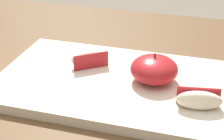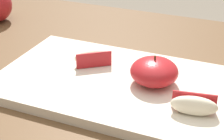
{
  "view_description": "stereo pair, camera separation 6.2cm",
  "coord_description": "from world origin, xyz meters",
  "px_view_note": "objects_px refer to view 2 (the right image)",
  "views": [
    {
      "loc": [
        0.14,
        -0.52,
        1.11
      ],
      "look_at": [
        -0.01,
        -0.0,
        0.82
      ],
      "focal_mm": 56.83,
      "sensor_mm": 36.0,
      "label": 1
    },
    {
      "loc": [
        0.2,
        -0.5,
        1.11
      ],
      "look_at": [
        -0.01,
        -0.0,
        0.82
      ],
      "focal_mm": 56.83,
      "sensor_mm": 36.0,
      "label": 2
    }
  ],
  "objects_px": {
    "cutting_board": "(112,84)",
    "apple_wedge_right": "(194,105)",
    "apple_half_skin_up": "(154,71)",
    "apple_wedge_front": "(93,57)"
  },
  "relations": [
    {
      "from": "apple_half_skin_up",
      "to": "apple_wedge_front",
      "type": "relative_size",
      "value": 1.18
    },
    {
      "from": "apple_half_skin_up",
      "to": "apple_wedge_right",
      "type": "bearing_deg",
      "value": -38.71
    },
    {
      "from": "apple_wedge_front",
      "to": "apple_wedge_right",
      "type": "height_order",
      "value": "same"
    },
    {
      "from": "apple_half_skin_up",
      "to": "apple_wedge_right",
      "type": "xyz_separation_m",
      "value": [
        0.08,
        -0.07,
        -0.01
      ]
    },
    {
      "from": "cutting_board",
      "to": "apple_wedge_right",
      "type": "bearing_deg",
      "value": -17.23
    },
    {
      "from": "apple_half_skin_up",
      "to": "apple_wedge_front",
      "type": "xyz_separation_m",
      "value": [
        -0.13,
        0.02,
        -0.01
      ]
    },
    {
      "from": "cutting_board",
      "to": "apple_wedge_front",
      "type": "bearing_deg",
      "value": 144.29
    },
    {
      "from": "cutting_board",
      "to": "apple_half_skin_up",
      "type": "bearing_deg",
      "value": 14.42
    },
    {
      "from": "cutting_board",
      "to": "apple_half_skin_up",
      "type": "xyz_separation_m",
      "value": [
        0.07,
        0.02,
        0.03
      ]
    },
    {
      "from": "apple_wedge_right",
      "to": "apple_half_skin_up",
      "type": "bearing_deg",
      "value": 141.29
    }
  ]
}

